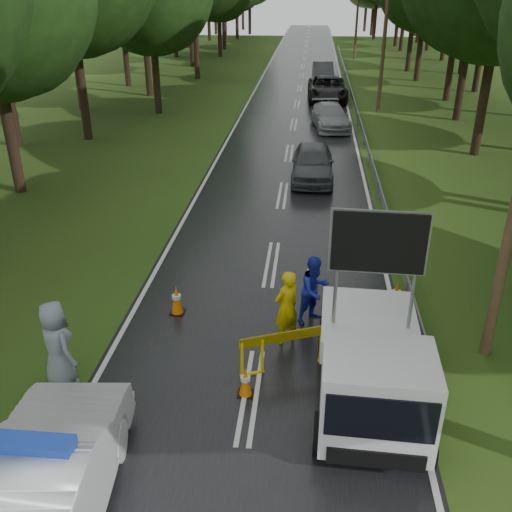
# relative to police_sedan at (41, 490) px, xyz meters

# --- Properties ---
(ground) EXTENTS (160.00, 160.00, 0.00)m
(ground) POSITION_rel_police_sedan_xyz_m (2.80, 3.46, -0.85)
(ground) COLOR #244112
(ground) RESTS_ON ground
(road) EXTENTS (7.00, 140.00, 0.02)m
(road) POSITION_rel_police_sedan_xyz_m (2.80, 33.46, -0.84)
(road) COLOR black
(road) RESTS_ON ground
(guardrail) EXTENTS (0.12, 60.06, 0.70)m
(guardrail) POSITION_rel_police_sedan_xyz_m (6.50, 33.13, -0.30)
(guardrail) COLOR gray
(guardrail) RESTS_ON ground
(utility_pole_mid) EXTENTS (1.40, 0.24, 10.00)m
(utility_pole_mid) POSITION_rel_police_sedan_xyz_m (8.00, 31.46, 4.22)
(utility_pole_mid) COLOR #4D3624
(utility_pole_mid) RESTS_ON ground
(utility_pole_far) EXTENTS (1.40, 0.24, 10.00)m
(utility_pole_far) POSITION_rel_police_sedan_xyz_m (8.00, 57.46, 4.22)
(utility_pole_far) COLOR #4D3624
(utility_pole_far) RESTS_ON ground
(police_sedan) EXTENTS (2.27, 5.26, 1.85)m
(police_sedan) POSITION_rel_police_sedan_xyz_m (0.00, 0.00, 0.00)
(police_sedan) COLOR white
(police_sedan) RESTS_ON ground
(work_truck) EXTENTS (2.24, 4.75, 3.73)m
(work_truck) POSITION_rel_police_sedan_xyz_m (5.18, 3.32, 0.16)
(work_truck) COLOR gray
(work_truck) RESTS_ON ground
(barrier) EXTENTS (2.19, 0.94, 0.97)m
(barrier) POSITION_rel_police_sedan_xyz_m (3.60, 4.46, -0.11)
(barrier) COLOR yellow
(barrier) RESTS_ON ground
(officer) EXTENTS (0.80, 0.79, 1.86)m
(officer) POSITION_rel_police_sedan_xyz_m (3.42, 5.46, 0.09)
(officer) COLOR gold
(officer) RESTS_ON ground
(civilian) EXTENTS (1.08, 1.06, 1.75)m
(civilian) POSITION_rel_police_sedan_xyz_m (4.06, 6.46, 0.03)
(civilian) COLOR #1A26AD
(civilian) RESTS_ON ground
(bystander_right) EXTENTS (1.14, 1.10, 1.97)m
(bystander_right) POSITION_rel_police_sedan_xyz_m (-1.19, 3.45, 0.14)
(bystander_right) COLOR gray
(bystander_right) RESTS_ON ground
(queue_car_first) EXTENTS (1.74, 4.33, 1.47)m
(queue_car_first) POSITION_rel_police_sedan_xyz_m (3.94, 17.62, -0.11)
(queue_car_first) COLOR #474B4F
(queue_car_first) RESTS_ON ground
(queue_car_second) EXTENTS (2.46, 4.76, 1.32)m
(queue_car_second) POSITION_rel_police_sedan_xyz_m (4.88, 26.91, -0.19)
(queue_car_second) COLOR #969A9D
(queue_car_second) RESTS_ON ground
(queue_car_third) EXTENTS (2.79, 5.76, 1.58)m
(queue_car_third) POSITION_rel_police_sedan_xyz_m (4.83, 35.11, -0.06)
(queue_car_third) COLOR black
(queue_car_third) RESTS_ON ground
(queue_car_fourth) EXTENTS (1.82, 4.69, 1.52)m
(queue_car_fourth) POSITION_rel_police_sedan_xyz_m (4.59, 43.10, -0.09)
(queue_car_fourth) COLOR #383A3F
(queue_car_fourth) RESTS_ON ground
(cone_near_left) EXTENTS (0.33, 0.33, 0.71)m
(cone_near_left) POSITION_rel_police_sedan_xyz_m (-0.19, 2.46, -0.50)
(cone_near_left) COLOR black
(cone_near_left) RESTS_ON ground
(cone_center) EXTENTS (0.33, 0.33, 0.70)m
(cone_center) POSITION_rel_police_sedan_xyz_m (2.69, 3.46, -0.51)
(cone_center) COLOR black
(cone_center) RESTS_ON ground
(cone_far) EXTENTS (0.38, 0.38, 0.81)m
(cone_far) POSITION_rel_police_sedan_xyz_m (3.99, 8.17, -0.45)
(cone_far) COLOR black
(cone_far) RESTS_ON ground
(cone_left_mid) EXTENTS (0.38, 0.38, 0.80)m
(cone_left_mid) POSITION_rel_police_sedan_xyz_m (0.59, 6.46, -0.46)
(cone_left_mid) COLOR black
(cone_left_mid) RESTS_ON ground
(cone_right) EXTENTS (0.39, 0.39, 0.82)m
(cone_right) POSITION_rel_police_sedan_xyz_m (6.17, 7.20, -0.45)
(cone_right) COLOR black
(cone_right) RESTS_ON ground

